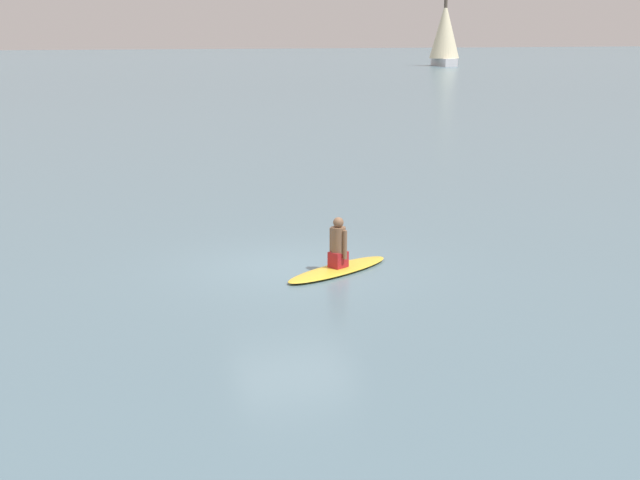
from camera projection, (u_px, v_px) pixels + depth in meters
The scene contains 4 objects.
ground_plane at pixel (294, 268), 18.36m from camera, with size 400.00×400.00×0.00m, color slate.
surfboard at pixel (338, 269), 18.04m from camera, with size 2.79×0.71×0.10m, color gold.
person_paddler at pixel (338, 245), 17.92m from camera, with size 0.43×0.43×1.03m.
sailboat_distant at pixel (445, 32), 115.78m from camera, with size 5.64×4.06×9.22m.
Camera 1 is at (-17.22, 4.21, 4.82)m, focal length 49.87 mm.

